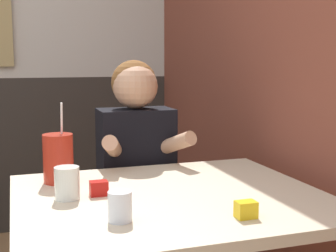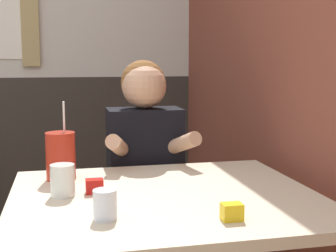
{
  "view_description": "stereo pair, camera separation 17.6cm",
  "coord_description": "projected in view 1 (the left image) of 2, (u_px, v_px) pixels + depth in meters",
  "views": [
    {
      "loc": [
        0.27,
        -1.11,
        1.23
      ],
      "look_at": [
        0.82,
        0.55,
        0.98
      ],
      "focal_mm": 50.0,
      "sensor_mm": 36.0,
      "label": 1
    },
    {
      "loc": [
        0.44,
        -1.16,
        1.23
      ],
      "look_at": [
        0.82,
        0.55,
        0.98
      ],
      "focal_mm": 50.0,
      "sensor_mm": 36.0,
      "label": 2
    }
  ],
  "objects": [
    {
      "name": "brick_wall_right",
      "position": [
        237.0,
        36.0,
        2.45
      ],
      "size": [
        0.08,
        4.29,
        2.7
      ],
      "color": "brown",
      "rests_on": "ground_plane"
    },
    {
      "name": "main_table",
      "position": [
        171.0,
        212.0,
        1.62
      ],
      "size": [
        1.05,
        0.9,
        0.77
      ],
      "color": "beige",
      "rests_on": "ground_plane"
    },
    {
      "name": "person_seated",
      "position": [
        136.0,
        184.0,
        2.19
      ],
      "size": [
        0.42,
        0.41,
        1.23
      ],
      "color": "black",
      "rests_on": "ground_plane"
    },
    {
      "name": "cocktail_pitcher",
      "position": [
        58.0,
        158.0,
        1.75
      ],
      "size": [
        0.11,
        0.11,
        0.3
      ],
      "color": "#B22819",
      "rests_on": "main_table"
    },
    {
      "name": "glass_near_pitcher",
      "position": [
        120.0,
        206.0,
        1.34
      ],
      "size": [
        0.07,
        0.07,
        0.09
      ],
      "color": "silver",
      "rests_on": "main_table"
    },
    {
      "name": "glass_center",
      "position": [
        67.0,
        183.0,
        1.55
      ],
      "size": [
        0.08,
        0.08,
        0.11
      ],
      "color": "silver",
      "rests_on": "main_table"
    },
    {
      "name": "condiment_ketchup",
      "position": [
        99.0,
        188.0,
        1.59
      ],
      "size": [
        0.06,
        0.04,
        0.05
      ],
      "color": "#B7140F",
      "rests_on": "main_table"
    },
    {
      "name": "condiment_mustard",
      "position": [
        246.0,
        210.0,
        1.37
      ],
      "size": [
        0.06,
        0.04,
        0.05
      ],
      "color": "yellow",
      "rests_on": "main_table"
    }
  ]
}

